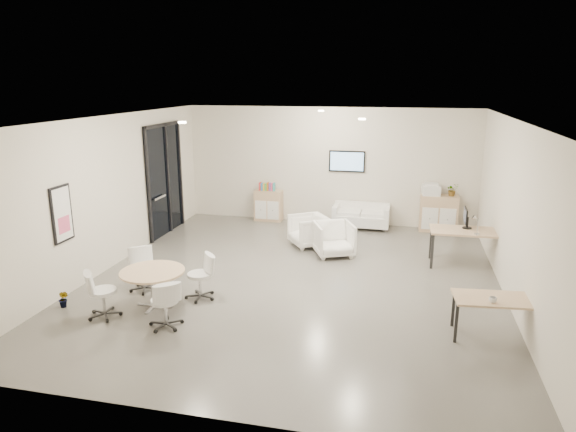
% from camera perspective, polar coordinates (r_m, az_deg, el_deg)
% --- Properties ---
extents(room_shell, '(9.60, 10.60, 4.80)m').
position_cam_1_polar(room_shell, '(9.93, 0.73, 1.50)').
color(room_shell, '#585550').
rests_on(room_shell, ground).
extents(glass_door, '(0.09, 1.90, 2.85)m').
position_cam_1_polar(glass_door, '(13.58, -13.53, 4.30)').
color(glass_door, black).
rests_on(glass_door, room_shell).
extents(artwork, '(0.05, 0.54, 1.04)m').
position_cam_1_polar(artwork, '(10.15, -23.83, 0.19)').
color(artwork, black).
rests_on(artwork, room_shell).
extents(wall_tv, '(0.98, 0.06, 0.58)m').
position_cam_1_polar(wall_tv, '(14.15, 6.57, 6.05)').
color(wall_tv, black).
rests_on(wall_tv, room_shell).
extents(ceiling_spots, '(3.14, 4.14, 0.03)m').
position_cam_1_polar(ceiling_spots, '(10.54, 0.65, 10.97)').
color(ceiling_spots, '#FFEAC6').
rests_on(ceiling_spots, room_shell).
extents(sideboard_left, '(0.77, 0.40, 0.87)m').
position_cam_1_polar(sideboard_left, '(14.63, -2.17, 1.17)').
color(sideboard_left, tan).
rests_on(sideboard_left, room_shell).
extents(sideboard_right, '(0.97, 0.47, 0.97)m').
position_cam_1_polar(sideboard_right, '(14.14, 16.37, 0.28)').
color(sideboard_right, tan).
rests_on(sideboard_right, room_shell).
extents(books, '(0.45, 0.14, 0.22)m').
position_cam_1_polar(books, '(14.52, -2.34, 3.27)').
color(books, red).
rests_on(books, sideboard_left).
extents(printer, '(0.49, 0.42, 0.32)m').
position_cam_1_polar(printer, '(13.99, 15.61, 2.86)').
color(printer, white).
rests_on(printer, sideboard_right).
extents(loveseat, '(1.51, 0.77, 0.56)m').
position_cam_1_polar(loveseat, '(14.07, 8.13, -0.07)').
color(loveseat, white).
rests_on(loveseat, room_shell).
extents(blue_rug, '(1.40, 0.94, 0.01)m').
position_cam_1_polar(blue_rug, '(13.05, 4.42, -2.52)').
color(blue_rug, '#2E4F8F').
rests_on(blue_rug, room_shell).
extents(armchair_left, '(1.08, 1.09, 0.83)m').
position_cam_1_polar(armchair_left, '(12.38, 2.29, -1.48)').
color(armchair_left, white).
rests_on(armchair_left, room_shell).
extents(armchair_right, '(1.07, 1.04, 0.85)m').
position_cam_1_polar(armchair_right, '(11.73, 5.12, -2.40)').
color(armchair_right, white).
rests_on(armchair_right, room_shell).
extents(desk_rear, '(1.56, 0.81, 0.80)m').
position_cam_1_polar(desk_rear, '(11.60, 19.30, -1.88)').
color(desk_rear, tan).
rests_on(desk_rear, room_shell).
extents(desk_front, '(1.34, 0.76, 0.67)m').
position_cam_1_polar(desk_front, '(8.59, 22.19, -8.86)').
color(desk_front, tan).
rests_on(desk_front, room_shell).
extents(monitor, '(0.20, 0.50, 0.44)m').
position_cam_1_polar(monitor, '(11.66, 19.16, -0.17)').
color(monitor, black).
rests_on(monitor, desk_rear).
extents(round_table, '(1.12, 1.12, 0.68)m').
position_cam_1_polar(round_table, '(9.32, -14.82, -6.39)').
color(round_table, tan).
rests_on(round_table, room_shell).
extents(meeting_chairs, '(2.11, 2.11, 0.82)m').
position_cam_1_polar(meeting_chairs, '(9.39, -14.74, -7.45)').
color(meeting_chairs, white).
rests_on(meeting_chairs, room_shell).
extents(plant_cabinet, '(0.41, 0.43, 0.26)m').
position_cam_1_polar(plant_cabinet, '(14.02, 17.78, 2.65)').
color(plant_cabinet, '#3F7F3F').
rests_on(plant_cabinet, sideboard_right).
extents(plant_floor, '(0.18, 0.32, 0.14)m').
position_cam_1_polar(plant_floor, '(10.02, -23.61, -8.90)').
color(plant_floor, '#3F7F3F').
rests_on(plant_floor, room_shell).
extents(cup, '(0.12, 0.10, 0.11)m').
position_cam_1_polar(cup, '(8.35, 21.82, -8.58)').
color(cup, white).
rests_on(cup, desk_front).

